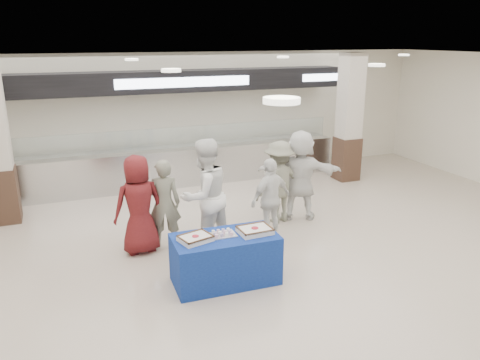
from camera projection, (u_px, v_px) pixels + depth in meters
name	position (u px, v px, depth m)	size (l,w,h in m)	color
ground	(277.00, 282.00, 7.09)	(14.00, 14.00, 0.00)	beige
serving_line	(183.00, 138.00, 11.56)	(8.70, 0.85, 2.80)	silver
column_right	(349.00, 121.00, 11.78)	(0.55, 0.55, 3.20)	#362218
display_table	(225.00, 259.00, 6.99)	(1.55, 0.78, 0.75)	navy
sheet_cake_left	(195.00, 238.00, 6.70)	(0.52, 0.45, 0.09)	white
sheet_cake_right	(255.00, 230.00, 6.97)	(0.49, 0.39, 0.10)	white
cupcake_tray	(222.00, 233.00, 6.90)	(0.39, 0.29, 0.06)	silver
civilian_maroon	(139.00, 205.00, 7.85)	(0.84, 0.54, 1.71)	maroon
soldier_a	(164.00, 204.00, 8.10)	(0.58, 0.38, 1.58)	slate
chef_tall	(205.00, 196.00, 7.92)	(0.95, 0.74, 1.96)	white
chef_short	(271.00, 199.00, 8.44)	(0.88, 0.37, 1.51)	white
soldier_b	(279.00, 182.00, 9.20)	(1.06, 0.61, 1.64)	slate
civilian_white	(300.00, 175.00, 9.34)	(1.70, 0.54, 1.83)	white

